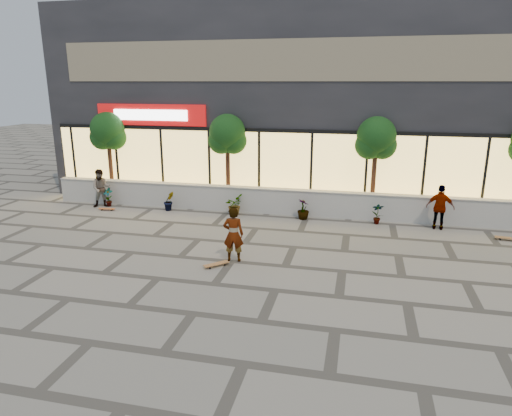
% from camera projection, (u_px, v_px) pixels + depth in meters
% --- Properties ---
extents(ground, '(80.00, 80.00, 0.00)m').
position_uv_depth(ground, '(275.00, 290.00, 11.75)').
color(ground, gray).
rests_on(ground, ground).
extents(planter_wall, '(22.00, 0.42, 1.04)m').
position_uv_depth(planter_wall, '(308.00, 203.00, 18.18)').
color(planter_wall, beige).
rests_on(planter_wall, ground).
extents(retail_building, '(24.00, 9.17, 8.50)m').
position_uv_depth(retail_building, '(323.00, 101.00, 22.33)').
color(retail_building, '#222227').
rests_on(retail_building, ground).
extents(shrub_a, '(0.43, 0.29, 0.81)m').
position_uv_depth(shrub_a, '(108.00, 197.00, 19.54)').
color(shrub_a, '#123914').
rests_on(shrub_a, ground).
extents(shrub_b, '(0.57, 0.57, 0.81)m').
position_uv_depth(shrub_b, '(169.00, 201.00, 18.93)').
color(shrub_b, '#123914').
rests_on(shrub_b, ground).
extents(shrub_c, '(0.68, 0.77, 0.81)m').
position_uv_depth(shrub_c, '(234.00, 205.00, 18.32)').
color(shrub_c, '#123914').
rests_on(shrub_c, ground).
extents(shrub_d, '(0.64, 0.64, 0.81)m').
position_uv_depth(shrub_d, '(303.00, 209.00, 17.72)').
color(shrub_d, '#123914').
rests_on(shrub_d, ground).
extents(shrub_e, '(0.46, 0.35, 0.81)m').
position_uv_depth(shrub_e, '(378.00, 214.00, 17.11)').
color(shrub_e, '#123914').
rests_on(shrub_e, ground).
extents(tree_west, '(1.60, 1.50, 3.92)m').
position_uv_depth(tree_west, '(108.00, 133.00, 20.12)').
color(tree_west, '#4B281B').
rests_on(tree_west, ground).
extents(tree_midwest, '(1.60, 1.50, 3.92)m').
position_uv_depth(tree_midwest, '(227.00, 137.00, 18.93)').
color(tree_midwest, '#4B281B').
rests_on(tree_midwest, ground).
extents(tree_mideast, '(1.60, 1.50, 3.92)m').
position_uv_depth(tree_mideast, '(376.00, 141.00, 17.64)').
color(tree_mideast, '#4B281B').
rests_on(tree_mideast, ground).
extents(skater_center, '(0.66, 0.48, 1.67)m').
position_uv_depth(skater_center, '(233.00, 234.00, 13.48)').
color(skater_center, silver).
rests_on(skater_center, ground).
extents(skater_left, '(0.98, 0.89, 1.64)m').
position_uv_depth(skater_left, '(101.00, 188.00, 19.33)').
color(skater_left, '#978361').
rests_on(skater_left, ground).
extents(skater_right_near, '(1.02, 0.57, 1.65)m').
position_uv_depth(skater_right_near, '(440.00, 207.00, 16.39)').
color(skater_right_near, silver).
rests_on(skater_right_near, ground).
extents(skateboard_center, '(0.69, 0.68, 0.09)m').
position_uv_depth(skateboard_center, '(216.00, 264.00, 13.24)').
color(skateboard_center, '#976131').
rests_on(skateboard_center, ground).
extents(skateboard_left, '(0.70, 0.25, 0.08)m').
position_uv_depth(skateboard_left, '(107.00, 209.00, 19.01)').
color(skateboard_left, '#C55B25').
rests_on(skateboard_left, ground).
extents(skateboard_right_near, '(0.87, 0.35, 0.10)m').
position_uv_depth(skateboard_right_near, '(509.00, 238.00, 15.39)').
color(skateboard_right_near, brown).
rests_on(skateboard_right_near, ground).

